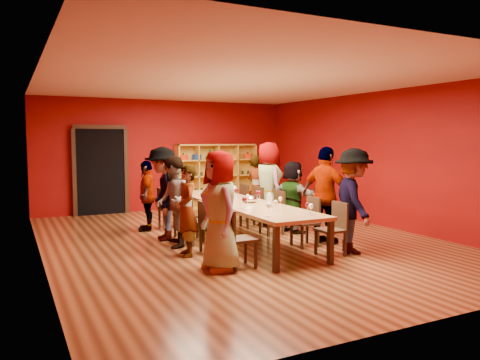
{
  "coord_description": "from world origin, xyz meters",
  "views": [
    {
      "loc": [
        -3.94,
        -7.91,
        1.94
      ],
      "look_at": [
        0.08,
        0.15,
        1.15
      ],
      "focal_mm": 35.0,
      "sensor_mm": 36.0,
      "label": 1
    }
  ],
  "objects_px": {
    "chair_person_left_4": "(166,206)",
    "person_right_4": "(256,188)",
    "person_left_0": "(220,211)",
    "chair_person_left_1": "(209,224)",
    "person_right_3": "(268,184)",
    "chair_person_left_3": "(182,213)",
    "chair_person_left_0": "(236,235)",
    "person_left_4": "(147,196)",
    "spittoon_bowl": "(250,199)",
    "tasting_table": "(240,204)",
    "person_right_0": "(353,201)",
    "chair_person_right_4": "(240,201)",
    "person_left_1": "(187,210)",
    "person_right_1": "(326,196)",
    "shelving_unit": "(216,173)",
    "person_left_3": "(163,194)",
    "wine_bottle": "(212,187)",
    "chair_person_right_1": "(308,219)",
    "chair_person_right_2": "(275,210)",
    "chair_person_right_0": "(334,226)",
    "person_right_2": "(293,197)",
    "chair_person_right_3": "(254,205)",
    "person_left_2": "(173,202)",
    "chair_person_left_2": "(194,218)"
  },
  "relations": [
    {
      "from": "chair_person_left_4",
      "to": "person_right_4",
      "type": "xyz_separation_m",
      "value": [
        2.25,
        0.03,
        0.29
      ]
    },
    {
      "from": "person_left_0",
      "to": "chair_person_left_1",
      "type": "distance_m",
      "value": 1.13
    },
    {
      "from": "chair_person_left_4",
      "to": "person_right_3",
      "type": "xyz_separation_m",
      "value": [
        2.17,
        -0.67,
        0.44
      ]
    },
    {
      "from": "chair_person_left_1",
      "to": "chair_person_left_3",
      "type": "relative_size",
      "value": 1.0
    },
    {
      "from": "chair_person_left_0",
      "to": "chair_person_left_4",
      "type": "height_order",
      "value": "same"
    },
    {
      "from": "person_left_4",
      "to": "spittoon_bowl",
      "type": "distance_m",
      "value": 2.42
    },
    {
      "from": "tasting_table",
      "to": "person_left_4",
      "type": "relative_size",
      "value": 3.01
    },
    {
      "from": "person_right_0",
      "to": "spittoon_bowl",
      "type": "bearing_deg",
      "value": 58.69
    },
    {
      "from": "spittoon_bowl",
      "to": "chair_person_right_4",
      "type": "bearing_deg",
      "value": 68.34
    },
    {
      "from": "person_left_1",
      "to": "spittoon_bowl",
      "type": "bearing_deg",
      "value": 118.4
    },
    {
      "from": "person_right_1",
      "to": "chair_person_right_4",
      "type": "xyz_separation_m",
      "value": [
        -0.38,
        2.77,
        -0.41
      ]
    },
    {
      "from": "shelving_unit",
      "to": "person_left_3",
      "type": "height_order",
      "value": "shelving_unit"
    },
    {
      "from": "shelving_unit",
      "to": "wine_bottle",
      "type": "distance_m",
      "value": 2.91
    },
    {
      "from": "chair_person_left_1",
      "to": "chair_person_left_3",
      "type": "xyz_separation_m",
      "value": [
        0.0,
        1.37,
        0.0
      ]
    },
    {
      "from": "chair_person_left_4",
      "to": "person_left_1",
      "type": "bearing_deg",
      "value": -99.31
    },
    {
      "from": "chair_person_right_1",
      "to": "chair_person_right_2",
      "type": "distance_m",
      "value": 1.18
    },
    {
      "from": "chair_person_left_3",
      "to": "person_left_1",
      "type": "bearing_deg",
      "value": -106.2
    },
    {
      "from": "shelving_unit",
      "to": "wine_bottle",
      "type": "height_order",
      "value": "shelving_unit"
    },
    {
      "from": "chair_person_right_2",
      "to": "person_right_3",
      "type": "relative_size",
      "value": 0.47
    },
    {
      "from": "tasting_table",
      "to": "chair_person_right_0",
      "type": "height_order",
      "value": "chair_person_right_0"
    },
    {
      "from": "chair_person_left_0",
      "to": "chair_person_left_3",
      "type": "xyz_separation_m",
      "value": [
        0.0,
        2.4,
        0.0
      ]
    },
    {
      "from": "person_left_3",
      "to": "tasting_table",
      "type": "bearing_deg",
      "value": 70.2
    },
    {
      "from": "wine_bottle",
      "to": "person_right_2",
      "type": "bearing_deg",
      "value": -50.98
    },
    {
      "from": "person_right_0",
      "to": "chair_person_left_1",
      "type": "bearing_deg",
      "value": 85.83
    },
    {
      "from": "tasting_table",
      "to": "chair_person_right_1",
      "type": "relative_size",
      "value": 5.06
    },
    {
      "from": "chair_person_left_1",
      "to": "person_right_2",
      "type": "distance_m",
      "value": 2.43
    },
    {
      "from": "chair_person_right_0",
      "to": "spittoon_bowl",
      "type": "distance_m",
      "value": 1.76
    },
    {
      "from": "chair_person_right_3",
      "to": "wine_bottle",
      "type": "xyz_separation_m",
      "value": [
        -0.76,
        0.59,
        0.37
      ]
    },
    {
      "from": "chair_person_left_1",
      "to": "chair_person_right_3",
      "type": "height_order",
      "value": "same"
    },
    {
      "from": "chair_person_left_4",
      "to": "person_right_2",
      "type": "relative_size",
      "value": 0.6
    },
    {
      "from": "chair_person_left_0",
      "to": "person_left_2",
      "type": "distance_m",
      "value": 1.81
    },
    {
      "from": "person_left_3",
      "to": "chair_person_left_0",
      "type": "bearing_deg",
      "value": 18.04
    },
    {
      "from": "person_left_2",
      "to": "person_right_0",
      "type": "distance_m",
      "value": 3.16
    },
    {
      "from": "chair_person_left_0",
      "to": "person_right_0",
      "type": "relative_size",
      "value": 0.5
    },
    {
      "from": "chair_person_right_0",
      "to": "wine_bottle",
      "type": "xyz_separation_m",
      "value": [
        -0.76,
        3.41,
        0.37
      ]
    },
    {
      "from": "chair_person_right_1",
      "to": "chair_person_left_2",
      "type": "bearing_deg",
      "value": 150.76
    },
    {
      "from": "person_right_2",
      "to": "person_right_3",
      "type": "relative_size",
      "value": 0.8
    },
    {
      "from": "chair_person_right_3",
      "to": "chair_person_left_4",
      "type": "bearing_deg",
      "value": 159.77
    },
    {
      "from": "person_left_0",
      "to": "person_right_4",
      "type": "height_order",
      "value": "person_left_0"
    },
    {
      "from": "person_right_2",
      "to": "chair_person_left_2",
      "type": "bearing_deg",
      "value": 83.28
    },
    {
      "from": "wine_bottle",
      "to": "spittoon_bowl",
      "type": "bearing_deg",
      "value": -90.77
    },
    {
      "from": "person_left_1",
      "to": "shelving_unit",
      "type": "bearing_deg",
      "value": 161.08
    },
    {
      "from": "person_right_0",
      "to": "person_right_4",
      "type": "height_order",
      "value": "person_right_0"
    },
    {
      "from": "chair_person_left_4",
      "to": "person_right_0",
      "type": "relative_size",
      "value": 0.5
    },
    {
      "from": "chair_person_left_3",
      "to": "chair_person_left_1",
      "type": "bearing_deg",
      "value": -90.0
    },
    {
      "from": "person_left_4",
      "to": "chair_person_left_2",
      "type": "bearing_deg",
      "value": 33.68
    },
    {
      "from": "shelving_unit",
      "to": "chair_person_right_3",
      "type": "relative_size",
      "value": 2.7
    },
    {
      "from": "chair_person_right_0",
      "to": "person_right_2",
      "type": "height_order",
      "value": "person_right_2"
    },
    {
      "from": "spittoon_bowl",
      "to": "person_left_0",
      "type": "bearing_deg",
      "value": -130.45
    },
    {
      "from": "person_right_1",
      "to": "person_right_2",
      "type": "height_order",
      "value": "person_right_1"
    }
  ]
}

